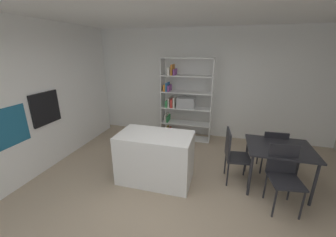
{
  "coord_description": "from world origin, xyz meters",
  "views": [
    {
      "loc": [
        0.64,
        -2.58,
        2.25
      ],
      "look_at": [
        -0.19,
        0.41,
        1.21
      ],
      "focal_mm": 21.94,
      "sensor_mm": 36.0,
      "label": 1
    }
  ],
  "objects_px": {
    "dining_table": "(279,151)",
    "open_bookshelf": "(183,101)",
    "dining_chair_island_side": "(233,152)",
    "built_in_oven": "(45,108)",
    "dining_chair_far": "(273,148)",
    "dining_chair_near": "(284,171)",
    "kitchen_island": "(155,157)"
  },
  "relations": [
    {
      "from": "built_in_oven",
      "to": "kitchen_island",
      "type": "bearing_deg",
      "value": 1.84
    },
    {
      "from": "dining_chair_far",
      "to": "dining_table",
      "type": "bearing_deg",
      "value": 86.2
    },
    {
      "from": "built_in_oven",
      "to": "kitchen_island",
      "type": "relative_size",
      "value": 0.48
    },
    {
      "from": "dining_table",
      "to": "open_bookshelf",
      "type": "bearing_deg",
      "value": 140.52
    },
    {
      "from": "open_bookshelf",
      "to": "dining_table",
      "type": "distance_m",
      "value": 2.55
    },
    {
      "from": "dining_table",
      "to": "dining_chair_far",
      "type": "distance_m",
      "value": 0.48
    },
    {
      "from": "built_in_oven",
      "to": "dining_chair_far",
      "type": "height_order",
      "value": "built_in_oven"
    },
    {
      "from": "dining_table",
      "to": "kitchen_island",
      "type": "bearing_deg",
      "value": -170.3
    },
    {
      "from": "dining_chair_island_side",
      "to": "built_in_oven",
      "type": "bearing_deg",
      "value": 90.04
    },
    {
      "from": "kitchen_island",
      "to": "dining_chair_far",
      "type": "relative_size",
      "value": 1.48
    },
    {
      "from": "built_in_oven",
      "to": "dining_chair_near",
      "type": "relative_size",
      "value": 0.65
    },
    {
      "from": "dining_chair_near",
      "to": "built_in_oven",
      "type": "bearing_deg",
      "value": 171.3
    },
    {
      "from": "built_in_oven",
      "to": "dining_chair_near",
      "type": "bearing_deg",
      "value": -0.31
    },
    {
      "from": "dining_chair_island_side",
      "to": "dining_chair_near",
      "type": "xyz_separation_m",
      "value": [
        0.71,
        -0.43,
        -0.0
      ]
    },
    {
      "from": "open_bookshelf",
      "to": "dining_chair_far",
      "type": "xyz_separation_m",
      "value": [
        1.95,
        -1.15,
        -0.5
      ]
    },
    {
      "from": "kitchen_island",
      "to": "dining_chair_island_side",
      "type": "distance_m",
      "value": 1.35
    },
    {
      "from": "open_bookshelf",
      "to": "dining_chair_far",
      "type": "height_order",
      "value": "open_bookshelf"
    },
    {
      "from": "built_in_oven",
      "to": "dining_chair_near",
      "type": "distance_m",
      "value": 4.21
    },
    {
      "from": "built_in_oven",
      "to": "dining_chair_island_side",
      "type": "height_order",
      "value": "built_in_oven"
    },
    {
      "from": "kitchen_island",
      "to": "open_bookshelf",
      "type": "bearing_deg",
      "value": 87.73
    },
    {
      "from": "open_bookshelf",
      "to": "dining_chair_near",
      "type": "height_order",
      "value": "open_bookshelf"
    },
    {
      "from": "built_in_oven",
      "to": "open_bookshelf",
      "type": "height_order",
      "value": "open_bookshelf"
    },
    {
      "from": "dining_chair_far",
      "to": "dining_chair_near",
      "type": "bearing_deg",
      "value": 85.54
    },
    {
      "from": "built_in_oven",
      "to": "kitchen_island",
      "type": "distance_m",
      "value": 2.28
    },
    {
      "from": "open_bookshelf",
      "to": "dining_chair_near",
      "type": "bearing_deg",
      "value": -46.57
    },
    {
      "from": "dining_chair_far",
      "to": "dining_chair_island_side",
      "type": "bearing_deg",
      "value": 29.38
    },
    {
      "from": "kitchen_island",
      "to": "dining_table",
      "type": "distance_m",
      "value": 2.07
    },
    {
      "from": "built_in_oven",
      "to": "open_bookshelf",
      "type": "distance_m",
      "value": 3.01
    },
    {
      "from": "dining_chair_island_side",
      "to": "dining_chair_near",
      "type": "distance_m",
      "value": 0.82
    },
    {
      "from": "built_in_oven",
      "to": "dining_table",
      "type": "xyz_separation_m",
      "value": [
        4.18,
        0.42,
        -0.53
      ]
    },
    {
      "from": "built_in_oven",
      "to": "dining_chair_island_side",
      "type": "bearing_deg",
      "value": 6.67
    },
    {
      "from": "dining_chair_island_side",
      "to": "kitchen_island",
      "type": "bearing_deg",
      "value": 97.75
    }
  ]
}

